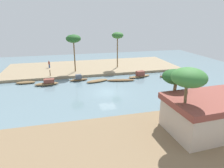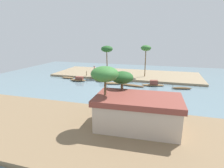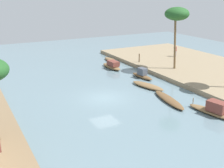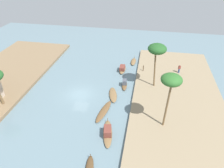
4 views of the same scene
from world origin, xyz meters
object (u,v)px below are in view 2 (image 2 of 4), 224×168
at_px(sampan_open_hull, 102,80).
at_px(palm_tree_left_far, 107,49).
at_px(sampan_with_red_awning, 113,83).
at_px(palm_tree_left_near, 146,49).
at_px(riverside_building, 138,112).
at_px(sampan_upstream_small, 68,78).
at_px(person_on_near_bank, 94,68).
at_px(mooring_post, 86,73).
at_px(palm_tree_right_short, 105,75).
at_px(sampan_midstream, 153,84).
at_px(palm_tree_right_tall, 122,78).
at_px(sampan_with_tall_canopy, 78,79).
at_px(sampan_near_left_bank, 182,88).
at_px(sampan_downstream_large, 132,85).

relative_size(sampan_open_hull, palm_tree_left_far, 0.47).
bearing_deg(sampan_with_red_awning, palm_tree_left_near, -140.90).
relative_size(palm_tree_left_far, riverside_building, 0.80).
distance_m(sampan_upstream_small, sampan_with_red_awning, 12.79).
bearing_deg(person_on_near_bank, riverside_building, -175.02).
bearing_deg(mooring_post, palm_tree_right_short, 118.57).
relative_size(sampan_open_hull, person_on_near_bank, 2.16).
distance_m(sampan_midstream, palm_tree_right_tall, 17.78).
distance_m(sampan_midstream, palm_tree_left_far, 14.88).
relative_size(sampan_midstream, riverside_building, 0.53).
distance_m(sampan_with_tall_canopy, palm_tree_right_tall, 22.31).
height_order(sampan_upstream_small, palm_tree_right_tall, palm_tree_right_tall).
height_order(sampan_near_left_bank, sampan_downstream_large, sampan_near_left_bank).
xyz_separation_m(sampan_open_hull, palm_tree_right_short, (-7.88, 21.10, 5.92)).
height_order(sampan_near_left_bank, sampan_upstream_small, sampan_upstream_small).
height_order(sampan_with_tall_canopy, palm_tree_left_far, palm_tree_left_far).
height_order(sampan_upstream_small, riverside_building, riverside_building).
bearing_deg(sampan_with_tall_canopy, sampan_upstream_small, -27.19).
bearing_deg(sampan_upstream_small, sampan_midstream, 177.73).
bearing_deg(sampan_near_left_bank, palm_tree_left_far, -30.57).
distance_m(sampan_open_hull, riverside_building, 23.69).
distance_m(sampan_midstream, palm_tree_right_short, 21.73).
relative_size(mooring_post, palm_tree_left_far, 0.16).
relative_size(sampan_with_red_awning, riverside_building, 0.46).
relative_size(sampan_midstream, palm_tree_left_near, 0.65).
bearing_deg(sampan_downstream_large, sampan_with_red_awning, 2.51).
relative_size(sampan_upstream_small, person_on_near_bank, 2.05).
bearing_deg(sampan_with_red_awning, sampan_downstream_large, 158.32).
bearing_deg(palm_tree_right_short, sampan_with_tall_canopy, -56.16).
height_order(sampan_downstream_large, palm_tree_left_far, palm_tree_left_far).
height_order(sampan_downstream_large, palm_tree_right_short, palm_tree_right_short).
relative_size(person_on_near_bank, palm_tree_right_tall, 0.29).
bearing_deg(sampan_with_tall_canopy, riverside_building, 128.71).
bearing_deg(person_on_near_bank, sampan_open_hull, -173.79).
xyz_separation_m(sampan_upstream_small, riverside_building, (-20.85, 21.27, 2.09)).
bearing_deg(sampan_upstream_small, person_on_near_bank, -111.28).
relative_size(sampan_downstream_large, palm_tree_right_tall, 0.96).
bearing_deg(sampan_near_left_bank, palm_tree_left_near, -54.79).
height_order(sampan_open_hull, sampan_near_left_bank, sampan_open_hull).
bearing_deg(sampan_near_left_bank, palm_tree_right_short, 52.83).
height_order(sampan_midstream, sampan_near_left_bank, sampan_midstream).
distance_m(sampan_with_tall_canopy, palm_tree_left_near, 17.97).
height_order(sampan_open_hull, riverside_building, riverside_building).
height_order(sampan_open_hull, person_on_near_bank, person_on_near_bank).
bearing_deg(riverside_building, sampan_with_tall_canopy, -51.66).
height_order(sampan_upstream_small, person_on_near_bank, person_on_near_bank).
distance_m(sampan_with_tall_canopy, sampan_downstream_large, 13.12).
bearing_deg(mooring_post, sampan_near_left_bank, 169.22).
relative_size(sampan_open_hull, sampan_upstream_small, 1.06).
bearing_deg(palm_tree_left_near, riverside_building, 94.78).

